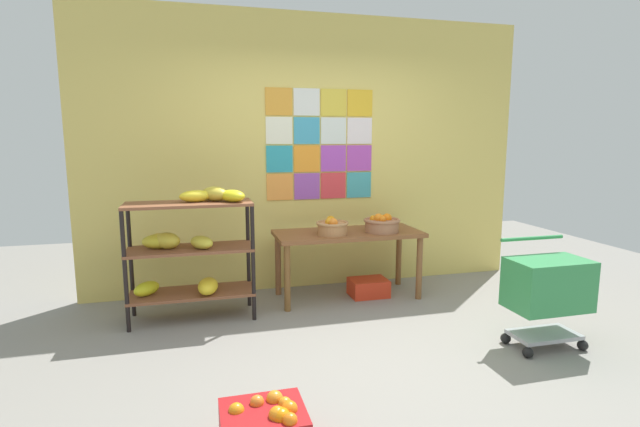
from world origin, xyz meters
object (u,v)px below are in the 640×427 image
object	(u,v)px
display_table	(348,240)
shopping_cart	(548,288)
fruit_basket_back_left	(382,224)
fruit_basket_left	(332,227)
produce_crate_under_table	(368,287)
banana_shelf_unit	(189,243)
orange_crate_foreground	(265,425)

from	to	relation	value
display_table	shopping_cart	bearing A→B (deg)	-53.99
fruit_basket_back_left	fruit_basket_left	bearing A→B (deg)	-178.41
fruit_basket_back_left	produce_crate_under_table	world-z (taller)	fruit_basket_back_left
banana_shelf_unit	fruit_basket_left	bearing A→B (deg)	3.95
display_table	orange_crate_foreground	world-z (taller)	display_table
fruit_basket_back_left	shopping_cart	world-z (taller)	fruit_basket_back_left
fruit_basket_back_left	produce_crate_under_table	bearing A→B (deg)	151.67
fruit_basket_back_left	produce_crate_under_table	xyz separation A→B (m)	(-0.11, 0.06, -0.67)
display_table	produce_crate_under_table	xyz separation A→B (m)	(0.21, -0.03, -0.50)
fruit_basket_left	shopping_cart	size ratio (longest dim) A/B	0.38
fruit_basket_left	produce_crate_under_table	size ratio (longest dim) A/B	0.83
banana_shelf_unit	fruit_basket_back_left	size ratio (longest dim) A/B	3.25
banana_shelf_unit	produce_crate_under_table	size ratio (longest dim) A/B	3.10
orange_crate_foreground	produce_crate_under_table	bearing A→B (deg)	57.16
display_table	fruit_basket_left	xyz separation A→B (m)	(-0.20, -0.11, 0.17)
orange_crate_foreground	shopping_cart	world-z (taller)	shopping_cart
produce_crate_under_table	banana_shelf_unit	bearing A→B (deg)	-174.59
display_table	fruit_basket_back_left	world-z (taller)	fruit_basket_back_left
produce_crate_under_table	orange_crate_foreground	world-z (taller)	orange_crate_foreground
fruit_basket_back_left	orange_crate_foreground	size ratio (longest dim) A/B	0.82
banana_shelf_unit	fruit_basket_left	size ratio (longest dim) A/B	3.74
display_table	fruit_basket_back_left	bearing A→B (deg)	-15.84
orange_crate_foreground	display_table	bearing A→B (deg)	61.79
display_table	shopping_cart	xyz separation A→B (m)	(1.10, -1.52, -0.11)
display_table	shopping_cart	world-z (taller)	shopping_cart
fruit_basket_back_left	orange_crate_foreground	world-z (taller)	fruit_basket_back_left
produce_crate_under_table	display_table	bearing A→B (deg)	171.25
display_table	fruit_basket_left	size ratio (longest dim) A/B	4.64
fruit_basket_left	produce_crate_under_table	bearing A→B (deg)	10.09
banana_shelf_unit	display_table	distance (m)	1.55
banana_shelf_unit	shopping_cart	distance (m)	2.95
banana_shelf_unit	display_table	bearing A→B (deg)	7.38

